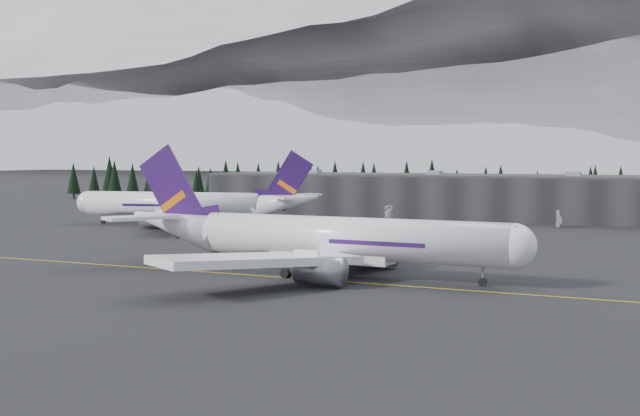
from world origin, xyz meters
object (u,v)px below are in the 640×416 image
at_px(terminal, 467,196).
at_px(gse_vehicle_a, 389,221).
at_px(jet_parked, 193,205).
at_px(gse_vehicle_b, 559,225).
at_px(jet_main, 315,238).

bearing_deg(terminal, gse_vehicle_a, -115.53).
relative_size(terminal, jet_parked, 2.43).
distance_m(gse_vehicle_a, gse_vehicle_b, 43.97).
bearing_deg(jet_parked, gse_vehicle_a, -156.81).
height_order(jet_parked, gse_vehicle_b, jet_parked).
xyz_separation_m(gse_vehicle_a, gse_vehicle_b, (43.75, 4.45, 0.11)).
relative_size(jet_main, gse_vehicle_a, 14.17).
bearing_deg(jet_main, gse_vehicle_b, 77.71).
relative_size(jet_parked, gse_vehicle_a, 13.70).
bearing_deg(jet_main, terminal, 94.19).
xyz_separation_m(terminal, gse_vehicle_a, (-13.98, -29.29, -5.63)).
bearing_deg(terminal, jet_parked, -134.32).
relative_size(terminal, gse_vehicle_b, 35.04).
relative_size(jet_main, gse_vehicle_b, 14.94).
bearing_deg(jet_main, jet_parked, 136.33).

